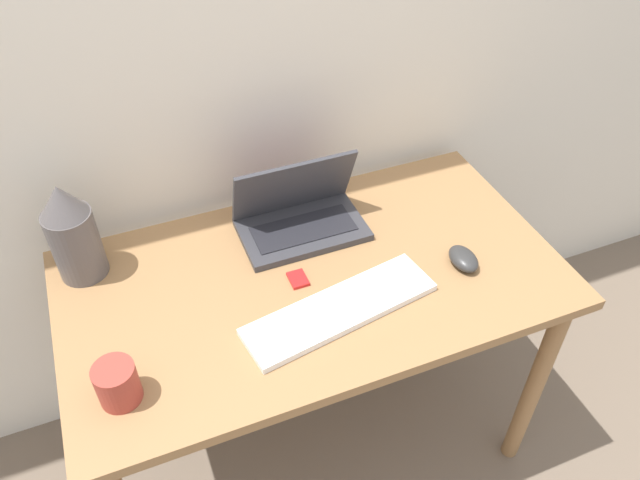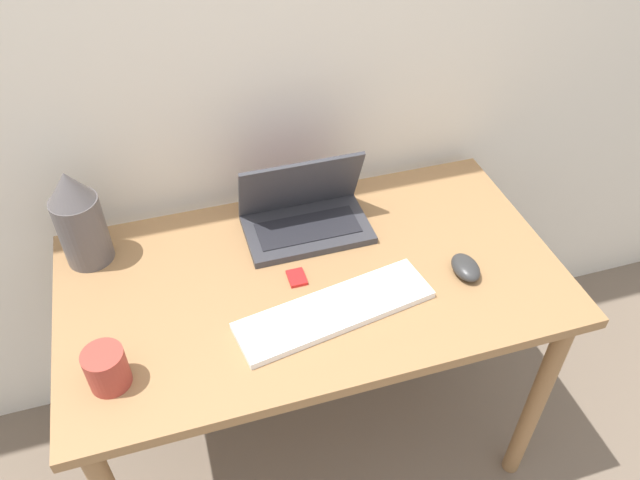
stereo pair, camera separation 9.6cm
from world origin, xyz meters
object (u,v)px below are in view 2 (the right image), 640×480
vase (79,218)px  mp3_player (297,278)px  laptop (305,213)px  keyboard (335,310)px  mug (107,368)px  mouse (466,267)px

vase → mp3_player: bearing=-25.3°
mp3_player → laptop: bearing=68.3°
keyboard → mug: bearing=-174.9°
keyboard → mug: (-0.51, -0.05, 0.04)m
vase → keyboard: bearing=-33.7°
keyboard → vase: (-0.54, 0.36, 0.12)m
keyboard → mp3_player: bearing=113.2°
mouse → mp3_player: 0.42m
mp3_player → mug: 0.49m
mp3_player → mug: mug is taller
laptop → mug: 0.64m
keyboard → mouse: (0.35, 0.03, 0.01)m
keyboard → vase: size_ratio=1.83×
vase → mp3_player: (0.48, -0.23, -0.13)m
mouse → laptop: bearing=139.3°
keyboard → mug: size_ratio=5.12×
laptop → vase: (-0.56, 0.04, 0.08)m
mug → laptop: bearing=34.5°
keyboard → mp3_player: 0.14m
vase → mp3_player: size_ratio=4.70×
laptop → mp3_player: 0.20m
vase → mouse: bearing=-20.4°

